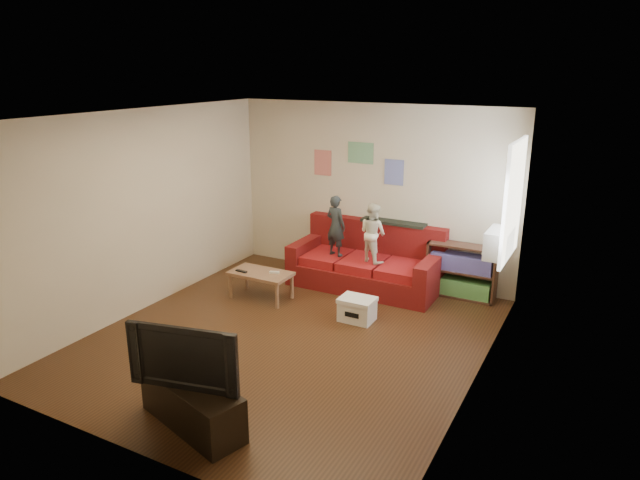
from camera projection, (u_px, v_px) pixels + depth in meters
The scene contains 17 objects.
room_shell at pixel (288, 233), 6.64m from camera, with size 4.52×5.02×2.72m.
sofa at pixel (367, 265), 8.63m from camera, with size 2.22×1.02×0.98m.
child_a at pixel (336, 226), 8.51m from camera, with size 0.34×0.22×0.92m, color #262E32.
child_b at pixel (373, 233), 8.25m from camera, with size 0.42×0.33×0.87m, color white.
coffee_table at pixel (261, 276), 8.15m from camera, with size 0.88×0.49×0.40m.
remote at pixel (241, 271), 8.14m from camera, with size 0.19×0.05×0.02m, color black.
game_controller at pixel (274, 272), 8.08m from camera, with size 0.14×0.04×0.03m, color silver.
bookshelf at pixel (461, 274), 8.20m from camera, with size 0.99×0.30×0.79m.
window at pixel (513, 201), 6.95m from camera, with size 0.04×1.08×1.48m, color white.
ac_unit at pixel (499, 243), 7.17m from camera, with size 0.28×0.55×0.35m, color #B7B2A3.
artwork_left at pixel (323, 163), 9.00m from camera, with size 0.30×0.01×0.40m, color #D87266.
artwork_center at pixel (361, 153), 8.65m from camera, with size 0.42×0.01×0.32m, color #72B27F.
artwork_right at pixel (394, 172), 8.48m from camera, with size 0.30×0.01×0.38m, color #727FCC.
file_box at pixel (357, 309), 7.48m from camera, with size 0.46×0.35×0.32m.
tv_stand at pixel (192, 404), 5.28m from camera, with size 1.18×0.39×0.44m, color black.
television at pixel (188, 353), 5.12m from camera, with size 1.06×0.14×0.61m, color black.
tissue at pixel (362, 320), 7.42m from camera, with size 0.09×0.09×0.09m, color silver.
Camera 1 is at (3.33, -5.45, 3.23)m, focal length 32.00 mm.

